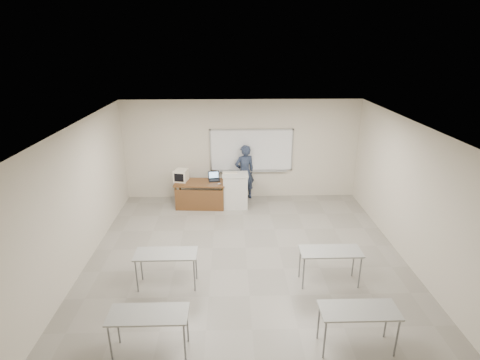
{
  "coord_description": "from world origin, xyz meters",
  "views": [
    {
      "loc": [
        -0.35,
        -6.79,
        4.57
      ],
      "look_at": [
        -0.09,
        2.2,
        1.21
      ],
      "focal_mm": 28.0,
      "sensor_mm": 36.0,
      "label": 1
    }
  ],
  "objects_px": {
    "presenter": "(245,172)",
    "instructor_desk": "(200,190)",
    "keyboard": "(230,173)",
    "whiteboard": "(251,151)",
    "mouse": "(219,184)",
    "podium": "(235,191)",
    "laptop": "(214,178)",
    "crt_monitor": "(181,175)"
  },
  "relations": [
    {
      "from": "laptop",
      "to": "mouse",
      "type": "relative_size",
      "value": 3.41
    },
    {
      "from": "whiteboard",
      "to": "keyboard",
      "type": "xyz_separation_m",
      "value": [
        -0.65,
        -0.69,
        -0.45
      ]
    },
    {
      "from": "podium",
      "to": "whiteboard",
      "type": "bearing_deg",
      "value": 56.8
    },
    {
      "from": "instructor_desk",
      "to": "laptop",
      "type": "xyz_separation_m",
      "value": [
        0.4,
        0.27,
        0.26
      ]
    },
    {
      "from": "instructor_desk",
      "to": "laptop",
      "type": "relative_size",
      "value": 4.48
    },
    {
      "from": "presenter",
      "to": "whiteboard",
      "type": "bearing_deg",
      "value": -167.22
    },
    {
      "from": "crt_monitor",
      "to": "presenter",
      "type": "height_order",
      "value": "presenter"
    },
    {
      "from": "podium",
      "to": "keyboard",
      "type": "height_order",
      "value": "keyboard"
    },
    {
      "from": "podium",
      "to": "laptop",
      "type": "distance_m",
      "value": 0.72
    },
    {
      "from": "instructor_desk",
      "to": "mouse",
      "type": "relative_size",
      "value": 15.28
    },
    {
      "from": "whiteboard",
      "to": "keyboard",
      "type": "distance_m",
      "value": 1.05
    },
    {
      "from": "crt_monitor",
      "to": "mouse",
      "type": "distance_m",
      "value": 1.16
    },
    {
      "from": "crt_monitor",
      "to": "whiteboard",
      "type": "bearing_deg",
      "value": 26.86
    },
    {
      "from": "instructor_desk",
      "to": "presenter",
      "type": "bearing_deg",
      "value": 30.81
    },
    {
      "from": "mouse",
      "to": "laptop",
      "type": "bearing_deg",
      "value": 95.3
    },
    {
      "from": "podium",
      "to": "laptop",
      "type": "xyz_separation_m",
      "value": [
        -0.61,
        0.26,
        0.29
      ]
    },
    {
      "from": "laptop",
      "to": "mouse",
      "type": "bearing_deg",
      "value": -75.3
    },
    {
      "from": "instructor_desk",
      "to": "keyboard",
      "type": "distance_m",
      "value": 0.99
    },
    {
      "from": "podium",
      "to": "mouse",
      "type": "distance_m",
      "value": 0.53
    },
    {
      "from": "instructor_desk",
      "to": "podium",
      "type": "relative_size",
      "value": 1.42
    },
    {
      "from": "laptop",
      "to": "keyboard",
      "type": "bearing_deg",
      "value": -29.14
    },
    {
      "from": "whiteboard",
      "to": "crt_monitor",
      "type": "bearing_deg",
      "value": -165.23
    },
    {
      "from": "whiteboard",
      "to": "podium",
      "type": "bearing_deg",
      "value": -123.07
    },
    {
      "from": "instructor_desk",
      "to": "podium",
      "type": "distance_m",
      "value": 1.01
    },
    {
      "from": "keyboard",
      "to": "presenter",
      "type": "bearing_deg",
      "value": 52.3
    },
    {
      "from": "laptop",
      "to": "presenter",
      "type": "xyz_separation_m",
      "value": [
        0.9,
        0.39,
        0.04
      ]
    },
    {
      "from": "instructor_desk",
      "to": "podium",
      "type": "bearing_deg",
      "value": 4.59
    },
    {
      "from": "instructor_desk",
      "to": "laptop",
      "type": "distance_m",
      "value": 0.55
    },
    {
      "from": "whiteboard",
      "to": "instructor_desk",
      "type": "relative_size",
      "value": 1.71
    },
    {
      "from": "mouse",
      "to": "whiteboard",
      "type": "bearing_deg",
      "value": 24.59
    },
    {
      "from": "podium",
      "to": "laptop",
      "type": "height_order",
      "value": "podium"
    },
    {
      "from": "laptop",
      "to": "whiteboard",
      "type": "bearing_deg",
      "value": 16.64
    },
    {
      "from": "whiteboard",
      "to": "mouse",
      "type": "bearing_deg",
      "value": -137.81
    },
    {
      "from": "instructor_desk",
      "to": "crt_monitor",
      "type": "distance_m",
      "value": 0.7
    },
    {
      "from": "instructor_desk",
      "to": "laptop",
      "type": "height_order",
      "value": "laptop"
    },
    {
      "from": "crt_monitor",
      "to": "keyboard",
      "type": "height_order",
      "value": "crt_monitor"
    },
    {
      "from": "instructor_desk",
      "to": "podium",
      "type": "xyz_separation_m",
      "value": [
        1.01,
        0.01,
        -0.03
      ]
    },
    {
      "from": "instructor_desk",
      "to": "keyboard",
      "type": "relative_size",
      "value": 3.49
    },
    {
      "from": "crt_monitor",
      "to": "mouse",
      "type": "relative_size",
      "value": 4.35
    },
    {
      "from": "presenter",
      "to": "instructor_desk",
      "type": "bearing_deg",
      "value": 9.53
    },
    {
      "from": "podium",
      "to": "mouse",
      "type": "bearing_deg",
      "value": -167.8
    },
    {
      "from": "whiteboard",
      "to": "podium",
      "type": "xyz_separation_m",
      "value": [
        -0.5,
        -0.77,
        -0.97
      ]
    }
  ]
}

